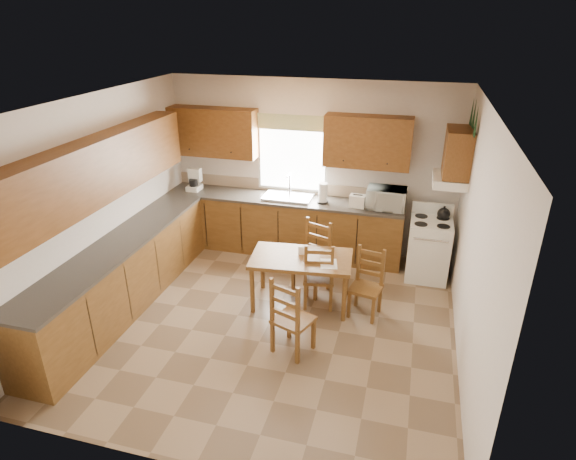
% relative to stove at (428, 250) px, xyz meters
% --- Properties ---
extents(floor, '(4.50, 4.50, 0.00)m').
position_rel_stove_xyz_m(floor, '(-1.88, -1.68, -0.43)').
color(floor, '#826A4E').
rests_on(floor, ground).
extents(ceiling, '(4.50, 4.50, 0.00)m').
position_rel_stove_xyz_m(ceiling, '(-1.88, -1.68, 2.27)').
color(ceiling, olive).
rests_on(ceiling, floor).
extents(wall_left, '(4.50, 4.50, 0.00)m').
position_rel_stove_xyz_m(wall_left, '(-4.13, -1.68, 0.92)').
color(wall_left, beige).
rests_on(wall_left, floor).
extents(wall_right, '(4.50, 4.50, 0.00)m').
position_rel_stove_xyz_m(wall_right, '(0.37, -1.68, 0.92)').
color(wall_right, beige).
rests_on(wall_right, floor).
extents(wall_back, '(4.50, 4.50, 0.00)m').
position_rel_stove_xyz_m(wall_back, '(-1.88, 0.57, 0.92)').
color(wall_back, beige).
rests_on(wall_back, floor).
extents(wall_front, '(4.50, 4.50, 0.00)m').
position_rel_stove_xyz_m(wall_front, '(-1.88, -3.93, 0.92)').
color(wall_front, beige).
rests_on(wall_front, floor).
extents(lower_cab_back, '(3.75, 0.60, 0.88)m').
position_rel_stove_xyz_m(lower_cab_back, '(-2.25, 0.27, 0.01)').
color(lower_cab_back, brown).
rests_on(lower_cab_back, floor).
extents(lower_cab_left, '(0.60, 3.60, 0.88)m').
position_rel_stove_xyz_m(lower_cab_left, '(-3.83, -1.83, 0.01)').
color(lower_cab_left, brown).
rests_on(lower_cab_left, floor).
extents(counter_back, '(3.75, 0.63, 0.04)m').
position_rel_stove_xyz_m(counter_back, '(-2.25, 0.27, 0.47)').
color(counter_back, '#3E3933').
rests_on(counter_back, lower_cab_back).
extents(counter_left, '(0.63, 3.60, 0.04)m').
position_rel_stove_xyz_m(counter_left, '(-3.83, -1.83, 0.47)').
color(counter_left, '#3E3933').
rests_on(counter_left, lower_cab_left).
extents(backsplash, '(3.75, 0.01, 0.18)m').
position_rel_stove_xyz_m(backsplash, '(-2.25, 0.56, 0.58)').
color(backsplash, gray).
rests_on(backsplash, counter_back).
extents(upper_cab_back_left, '(1.41, 0.33, 0.75)m').
position_rel_stove_xyz_m(upper_cab_back_left, '(-3.43, 0.40, 1.42)').
color(upper_cab_back_left, brown).
rests_on(upper_cab_back_left, wall_back).
extents(upper_cab_back_right, '(1.25, 0.33, 0.75)m').
position_rel_stove_xyz_m(upper_cab_back_right, '(-1.02, 0.40, 1.42)').
color(upper_cab_back_right, brown).
rests_on(upper_cab_back_right, wall_back).
extents(upper_cab_left, '(0.33, 3.60, 0.75)m').
position_rel_stove_xyz_m(upper_cab_left, '(-3.96, -1.83, 1.42)').
color(upper_cab_left, brown).
rests_on(upper_cab_left, wall_left).
extents(upper_cab_stove, '(0.33, 0.62, 0.62)m').
position_rel_stove_xyz_m(upper_cab_stove, '(0.20, -0.03, 1.47)').
color(upper_cab_stove, brown).
rests_on(upper_cab_stove, wall_right).
extents(range_hood, '(0.44, 0.62, 0.12)m').
position_rel_stove_xyz_m(range_hood, '(0.15, -0.03, 1.09)').
color(range_hood, white).
rests_on(range_hood, wall_right).
extents(window_frame, '(1.13, 0.02, 1.18)m').
position_rel_stove_xyz_m(window_frame, '(-2.18, 0.54, 1.12)').
color(window_frame, white).
rests_on(window_frame, wall_back).
extents(window_pane, '(1.05, 0.01, 1.10)m').
position_rel_stove_xyz_m(window_pane, '(-2.18, 0.53, 1.12)').
color(window_pane, white).
rests_on(window_pane, wall_back).
extents(window_valance, '(1.19, 0.01, 0.24)m').
position_rel_stove_xyz_m(window_valance, '(-2.18, 0.51, 1.62)').
color(window_valance, '#587A37').
rests_on(window_valance, wall_back).
extents(sink_basin, '(0.75, 0.45, 0.04)m').
position_rel_stove_xyz_m(sink_basin, '(-2.18, 0.27, 0.51)').
color(sink_basin, silver).
rests_on(sink_basin, counter_back).
extents(pine_decal_a, '(0.22, 0.22, 0.36)m').
position_rel_stove_xyz_m(pine_decal_a, '(0.33, -0.35, 1.95)').
color(pine_decal_a, '#14351C').
rests_on(pine_decal_a, wall_right).
extents(pine_decal_b, '(0.22, 0.22, 0.36)m').
position_rel_stove_xyz_m(pine_decal_b, '(0.33, -0.03, 1.99)').
color(pine_decal_b, '#14351C').
rests_on(pine_decal_b, wall_right).
extents(pine_decal_c, '(0.22, 0.22, 0.36)m').
position_rel_stove_xyz_m(pine_decal_c, '(0.33, 0.29, 1.95)').
color(pine_decal_c, '#14351C').
rests_on(pine_decal_c, wall_right).
extents(stove, '(0.58, 0.60, 0.86)m').
position_rel_stove_xyz_m(stove, '(0.00, 0.00, 0.00)').
color(stove, white).
rests_on(stove, floor).
extents(coffeemaker, '(0.23, 0.27, 0.38)m').
position_rel_stove_xyz_m(coffeemaker, '(-3.75, 0.23, 0.68)').
color(coffeemaker, white).
rests_on(coffeemaker, counter_back).
extents(paper_towel, '(0.16, 0.16, 0.31)m').
position_rel_stove_xyz_m(paper_towel, '(-1.62, 0.22, 0.64)').
color(paper_towel, white).
rests_on(paper_towel, counter_back).
extents(toaster, '(0.24, 0.16, 0.19)m').
position_rel_stove_xyz_m(toaster, '(-1.09, 0.18, 0.58)').
color(toaster, white).
rests_on(toaster, counter_back).
extents(microwave, '(0.53, 0.38, 0.31)m').
position_rel_stove_xyz_m(microwave, '(-0.67, 0.24, 0.64)').
color(microwave, white).
rests_on(microwave, counter_back).
extents(dining_table, '(1.36, 0.86, 0.69)m').
position_rel_stove_xyz_m(dining_table, '(-1.61, -1.18, -0.09)').
color(dining_table, brown).
rests_on(dining_table, floor).
extents(chair_near_left, '(0.51, 0.50, 0.96)m').
position_rel_stove_xyz_m(chair_near_left, '(-1.46, -2.16, 0.05)').
color(chair_near_left, brown).
rests_on(chair_near_left, floor).
extents(chair_near_right, '(0.44, 0.43, 0.93)m').
position_rel_stove_xyz_m(chair_near_right, '(-1.38, -1.14, 0.03)').
color(chair_near_right, brown).
rests_on(chair_near_right, floor).
extents(chair_far_left, '(0.53, 0.52, 1.00)m').
position_rel_stove_xyz_m(chair_far_left, '(-1.55, -0.84, 0.07)').
color(chair_far_left, brown).
rests_on(chair_far_left, floor).
extents(chair_far_right, '(0.44, 0.42, 0.89)m').
position_rel_stove_xyz_m(chair_far_right, '(-0.75, -1.23, 0.01)').
color(chair_far_right, brown).
rests_on(chair_far_right, floor).
extents(table_paper, '(0.26, 0.31, 0.00)m').
position_rel_stove_xyz_m(table_paper, '(-1.23, -1.27, 0.26)').
color(table_paper, white).
rests_on(table_paper, dining_table).
extents(table_card, '(0.08, 0.04, 0.11)m').
position_rel_stove_xyz_m(table_card, '(-1.62, -1.11, 0.32)').
color(table_card, white).
rests_on(table_card, dining_table).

